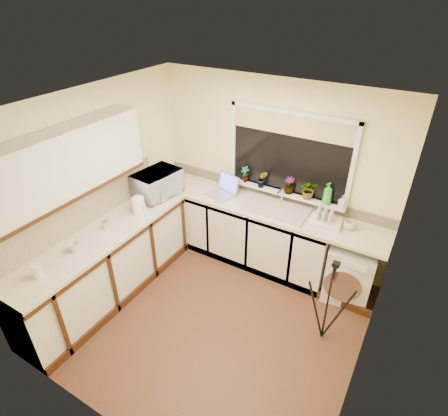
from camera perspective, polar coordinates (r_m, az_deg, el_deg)
floor at (r=4.51m, az=-1.67°, el=-16.41°), size 3.20×3.20×0.00m
ceiling at (r=3.15m, az=-2.38°, el=14.92°), size 3.20×3.20×0.00m
wall_back at (r=4.85m, az=7.57°, el=5.26°), size 3.20×0.00×3.20m
wall_front at (r=2.88m, az=-18.97°, el=-18.36°), size 3.20×0.00×3.20m
wall_left at (r=4.64m, az=-18.95°, el=2.40°), size 0.00×3.00×3.00m
wall_right at (r=3.31m, az=22.68°, el=-11.45°), size 0.00×3.00×3.00m
base_cabinet_back at (r=5.14m, az=2.28°, el=-3.14°), size 2.55×0.60×0.86m
base_cabinet_left at (r=4.71m, az=-17.46°, el=-8.52°), size 0.54×2.40×0.86m
worktop_back at (r=4.77m, az=5.81°, el=0.19°), size 3.20×0.60×0.04m
worktop_left at (r=4.45m, az=-18.37°, el=-4.06°), size 0.60×2.40×0.04m
upper_cabinet at (r=4.03m, az=-23.44°, el=6.24°), size 0.28×1.90×0.70m
splashback_left at (r=4.52m, az=-21.37°, el=-0.37°), size 0.02×2.40×0.45m
splashback_back at (r=4.96m, az=7.31°, el=2.57°), size 3.20×0.02×0.14m
window_glass at (r=4.64m, az=10.05°, el=8.20°), size 1.50×0.02×1.00m
window_blind at (r=4.48m, az=10.37°, el=12.50°), size 1.50×0.02×0.25m
windowsill at (r=4.82m, az=9.24°, el=2.36°), size 1.60×0.14×0.03m
sink at (r=4.69m, az=8.04°, el=-0.11°), size 0.82×0.46×0.03m
faucet at (r=4.78m, az=9.00°, el=1.95°), size 0.03×0.03×0.24m
washing_machine at (r=4.76m, az=18.72°, el=-9.24°), size 0.59×0.58×0.74m
laptop at (r=4.97m, az=-0.05°, el=2.93°), size 0.44×0.42×0.27m
kettle at (r=4.66m, az=-13.12°, el=0.36°), size 0.16×0.16×0.21m
dish_rack at (r=4.53m, az=15.42°, el=-2.11°), size 0.39×0.32×0.05m
tripod at (r=4.08m, az=15.87°, el=-13.83°), size 0.64×0.64×1.05m
glass_jug at (r=4.03m, az=-26.92°, el=-8.69°), size 0.10×0.10×0.14m
steel_jar at (r=4.49m, az=-17.86°, el=-2.51°), size 0.07×0.07×0.10m
microwave at (r=4.98m, az=-10.29°, el=3.73°), size 0.48×0.66×0.34m
plant_a at (r=4.94m, az=3.29°, el=5.23°), size 0.13×0.10×0.23m
plant_b at (r=4.82m, az=5.93°, el=4.47°), size 0.16×0.14×0.24m
plant_c at (r=4.73m, az=10.07°, el=3.48°), size 0.13×0.13×0.22m
plant_d at (r=4.65m, az=13.03°, el=2.78°), size 0.28×0.26×0.25m
soap_bottle_green at (r=4.59m, az=15.76°, el=2.17°), size 0.14×0.14×0.28m
soap_bottle_clear at (r=4.57m, az=17.99°, el=0.93°), size 0.11×0.11×0.18m
cup_back at (r=4.50m, az=18.87°, el=-2.52°), size 0.17×0.17×0.11m
cup_left at (r=4.24m, az=-22.17°, el=-5.65°), size 0.14×0.14×0.11m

